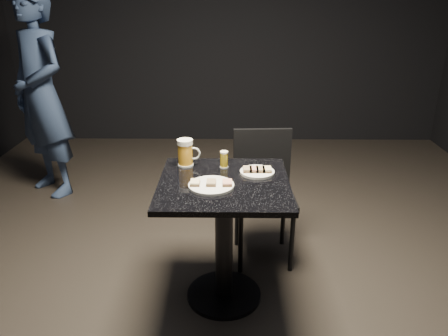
# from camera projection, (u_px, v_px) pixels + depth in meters

# --- Properties ---
(floor) EXTENTS (6.00, 6.00, 0.00)m
(floor) POSITION_uv_depth(u_px,v_px,m) (224.00, 296.00, 2.62)
(floor) COLOR black
(floor) RESTS_ON ground
(plate_large) EXTENTS (0.24, 0.24, 0.01)m
(plate_large) POSITION_uv_depth(u_px,v_px,m) (211.00, 186.00, 2.27)
(plate_large) COLOR white
(plate_large) RESTS_ON table
(plate_small) EXTENTS (0.19, 0.19, 0.01)m
(plate_small) POSITION_uv_depth(u_px,v_px,m) (257.00, 172.00, 2.44)
(plate_small) COLOR white
(plate_small) RESTS_ON table
(patron) EXTENTS (0.77, 0.73, 1.77)m
(patron) POSITION_uv_depth(u_px,v_px,m) (41.00, 95.00, 3.69)
(patron) COLOR navy
(patron) RESTS_ON floor
(table) EXTENTS (0.70, 0.70, 0.75)m
(table) POSITION_uv_depth(u_px,v_px,m) (224.00, 221.00, 2.43)
(table) COLOR black
(table) RESTS_ON floor
(beer_mug) EXTENTS (0.14, 0.09, 0.16)m
(beer_mug) POSITION_uv_depth(u_px,v_px,m) (186.00, 153.00, 2.52)
(beer_mug) COLOR silver
(beer_mug) RESTS_ON table
(beer_tumbler) EXTENTS (0.05, 0.05, 0.10)m
(beer_tumbler) POSITION_uv_depth(u_px,v_px,m) (224.00, 159.00, 2.50)
(beer_tumbler) COLOR silver
(beer_tumbler) RESTS_ON table
(chair) EXTENTS (0.41, 0.41, 0.86)m
(chair) POSITION_uv_depth(u_px,v_px,m) (263.00, 187.00, 2.88)
(chair) COLOR black
(chair) RESTS_ON floor
(canapes_on_plate_large) EXTENTS (0.22, 0.07, 0.02)m
(canapes_on_plate_large) POSITION_uv_depth(u_px,v_px,m) (211.00, 183.00, 2.26)
(canapes_on_plate_large) COLOR #4C3521
(canapes_on_plate_large) RESTS_ON plate_large
(canapes_on_plate_small) EXTENTS (0.16, 0.07, 0.02)m
(canapes_on_plate_small) POSITION_uv_depth(u_px,v_px,m) (257.00, 169.00, 2.43)
(canapes_on_plate_small) COLOR #4C3521
(canapes_on_plate_small) RESTS_ON plate_small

